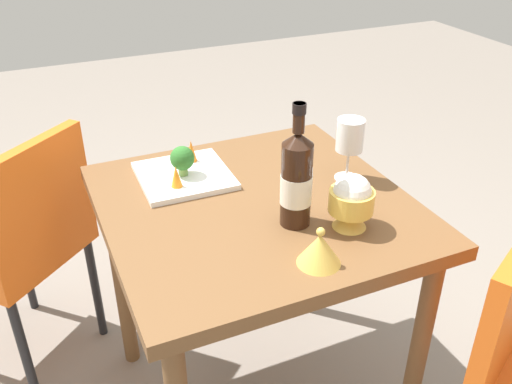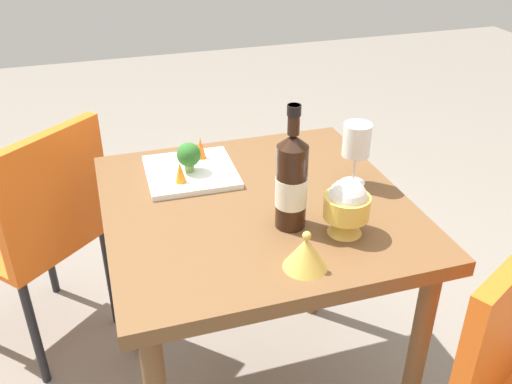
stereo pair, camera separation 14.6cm
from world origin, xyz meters
name	(u,v)px [view 1 (the left image)]	position (x,y,z in m)	size (l,w,h in m)	color
dining_table	(256,234)	(0.00, 0.00, 0.65)	(0.79, 0.79, 0.75)	brown
chair_by_wall	(28,235)	(0.44, 0.58, 0.53)	(0.56, 0.56, 0.85)	orange
wine_bottle	(296,179)	(-0.13, -0.05, 0.87)	(0.08, 0.08, 0.31)	black
wine_glass	(350,137)	(0.01, -0.29, 0.88)	(0.08, 0.08, 0.18)	white
rice_bowl	(351,200)	(-0.20, -0.16, 0.82)	(0.11, 0.11, 0.14)	gold
rice_bowl_lid	(320,249)	(-0.30, -0.02, 0.79)	(0.10, 0.10, 0.09)	gold
serving_plate	(184,176)	(0.20, 0.13, 0.76)	(0.26, 0.26, 0.02)	white
broccoli_floret	(182,159)	(0.19, 0.14, 0.82)	(0.07, 0.07, 0.09)	#729E4C
carrot_garnish_left	(176,176)	(0.14, 0.17, 0.80)	(0.03, 0.03, 0.06)	orange
carrot_garnish_right	(191,151)	(0.27, 0.09, 0.80)	(0.03, 0.03, 0.06)	orange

